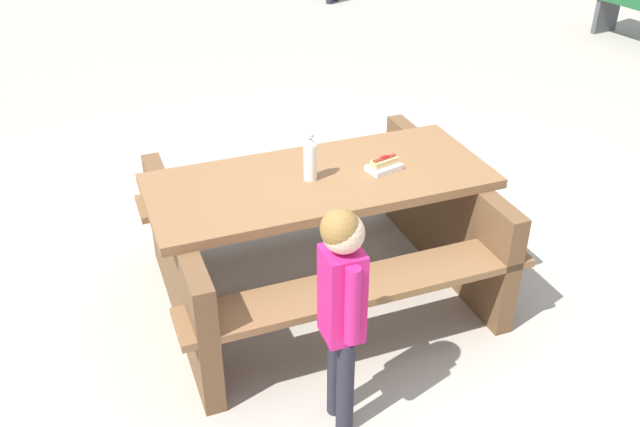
{
  "coord_description": "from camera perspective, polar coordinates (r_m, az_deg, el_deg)",
  "views": [
    {
      "loc": [
        -0.8,
        -3.11,
        2.46
      ],
      "look_at": [
        0.0,
        0.0,
        0.52
      ],
      "focal_mm": 38.96,
      "sensor_mm": 36.0,
      "label": 1
    }
  ],
  "objects": [
    {
      "name": "ground_plane",
      "position": [
        4.04,
        0.0,
        -6.39
      ],
      "size": [
        30.0,
        30.0,
        0.0
      ],
      "primitive_type": "plane",
      "color": "#ADA599",
      "rests_on": "ground"
    },
    {
      "name": "picnic_table",
      "position": [
        3.79,
        0.0,
        -1.04
      ],
      "size": [
        1.95,
        1.59,
        0.75
      ],
      "color": "brown",
      "rests_on": "ground"
    },
    {
      "name": "soda_bottle",
      "position": [
        3.56,
        -0.81,
        4.54
      ],
      "size": [
        0.07,
        0.07,
        0.26
      ],
      "color": "silver",
      "rests_on": "picnic_table"
    },
    {
      "name": "hotdog_tray",
      "position": [
        3.7,
        5.28,
        4.01
      ],
      "size": [
        0.21,
        0.17,
        0.08
      ],
      "color": "white",
      "rests_on": "picnic_table"
    },
    {
      "name": "child_in_coat",
      "position": [
        2.85,
        1.79,
        -6.73
      ],
      "size": [
        0.18,
        0.28,
        1.12
      ],
      "color": "#262633",
      "rests_on": "ground"
    }
  ]
}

